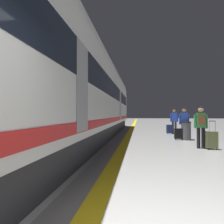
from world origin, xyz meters
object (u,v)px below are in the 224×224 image
at_px(suitcase_mid, 178,134).
at_px(passenger_far, 174,119).
at_px(waste_bin, 186,131).
at_px(passenger_near, 201,124).
at_px(passenger_mid, 184,121).
at_px(suitcase_far, 170,129).
at_px(suitcase_near, 212,140).
at_px(high_speed_train, 77,87).

bearing_deg(suitcase_mid, passenger_far, 84.08).
bearing_deg(waste_bin, passenger_near, -90.50).
distance_m(passenger_mid, waste_bin, 0.51).
relative_size(suitcase_mid, suitcase_far, 0.95).
relative_size(suitcase_near, passenger_mid, 0.65).
bearing_deg(waste_bin, high_speed_train, -161.94).
bearing_deg(passenger_far, suitcase_mid, -95.92).
distance_m(passenger_mid, suitcase_mid, 0.72).
xyz_separation_m(suitcase_near, suitcase_mid, (-0.68, 2.65, -0.05)).
height_order(passenger_near, passenger_far, passenger_far).
bearing_deg(passenger_far, suitcase_near, -86.62).
xyz_separation_m(passenger_near, passenger_far, (-0.03, 5.70, 0.01)).
distance_m(high_speed_train, waste_bin, 5.71).
bearing_deg(passenger_near, high_speed_train, 170.51).
xyz_separation_m(passenger_near, suitcase_far, (-0.35, 5.52, -0.61)).
relative_size(high_speed_train, passenger_far, 17.31).
bearing_deg(passenger_mid, suitcase_mid, -148.54).
xyz_separation_m(passenger_near, waste_bin, (0.02, 2.49, -0.48)).
distance_m(passenger_near, suitcase_near, 0.68).
bearing_deg(suitcase_mid, high_speed_train, -160.79).
xyz_separation_m(passenger_mid, suitcase_far, (-0.31, 2.85, -0.61)).
distance_m(suitcase_near, waste_bin, 2.69).
relative_size(suitcase_near, passenger_far, 0.64).
bearing_deg(suitcase_far, passenger_mid, -83.87).
height_order(passenger_mid, passenger_far, passenger_far).
distance_m(passenger_far, waste_bin, 3.24).
bearing_deg(passenger_far, passenger_mid, -90.27).
height_order(high_speed_train, suitcase_near, high_speed_train).
distance_m(suitcase_mid, passenger_far, 3.30).
bearing_deg(suitcase_mid, suitcase_far, 89.74).
relative_size(passenger_near, suitcase_far, 2.64).
height_order(suitcase_near, passenger_far, passenger_far).
distance_m(passenger_far, suitcase_far, 0.72).
bearing_deg(suitcase_mid, passenger_mid, 31.46).
height_order(high_speed_train, passenger_far, high_speed_train).
distance_m(suitcase_near, passenger_far, 5.92).
height_order(passenger_far, suitcase_far, passenger_far).
distance_m(high_speed_train, suitcase_far, 6.98).
xyz_separation_m(high_speed_train, waste_bin, (5.06, 1.65, -2.04)).
distance_m(high_speed_train, passenger_far, 7.15).
bearing_deg(passenger_near, passenger_mid, 90.88).
distance_m(suitcase_near, suitcase_mid, 2.74).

